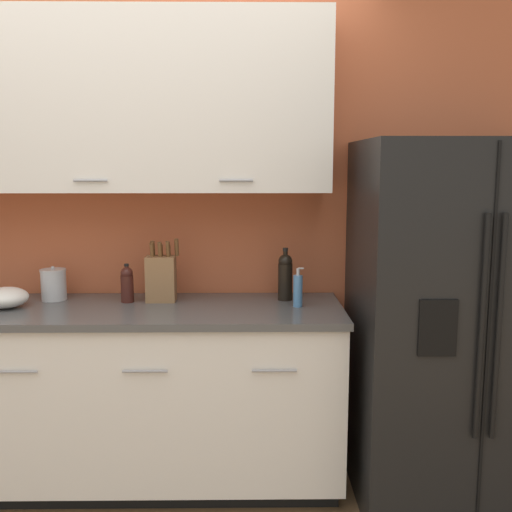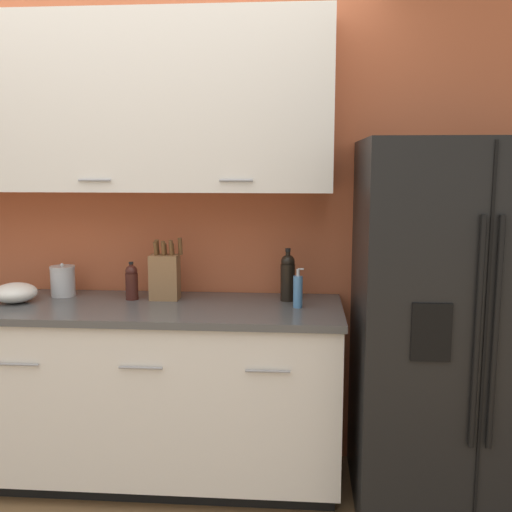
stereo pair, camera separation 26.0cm
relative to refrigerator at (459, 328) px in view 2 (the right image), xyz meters
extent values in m
cube|color=#BC5B38|center=(-1.59, 0.43, 0.43)|extent=(10.00, 0.05, 2.60)
cube|color=white|center=(-1.74, 0.24, 1.05)|extent=(2.29, 0.32, 0.87)
cylinder|color=#99999E|center=(-1.74, 0.07, 0.68)|extent=(0.16, 0.01, 0.01)
cylinder|color=#99999E|center=(-1.05, 0.07, 0.68)|extent=(0.16, 0.01, 0.01)
cube|color=black|center=(-1.74, 0.12, -0.82)|extent=(2.35, 0.54, 0.09)
cube|color=white|center=(-1.74, 0.08, -0.37)|extent=(2.39, 0.62, 0.80)
cube|color=#4C4C4C|center=(-1.74, 0.07, 0.05)|extent=(2.41, 0.64, 0.03)
cylinder|color=#99999E|center=(-2.02, -0.24, -0.15)|extent=(0.20, 0.01, 0.01)
cylinder|color=#99999E|center=(-1.45, -0.24, -0.15)|extent=(0.20, 0.01, 0.01)
cylinder|color=#99999E|center=(-0.88, -0.24, -0.15)|extent=(0.20, 0.01, 0.01)
cube|color=black|center=(0.00, 0.00, 0.00)|extent=(0.94, 0.79, 1.73)
cube|color=black|center=(0.00, -0.40, 0.00)|extent=(0.01, 0.01, 1.70)
cylinder|color=black|center=(-0.03, -0.41, 0.09)|extent=(0.02, 0.02, 0.95)
cylinder|color=black|center=(0.04, -0.41, 0.09)|extent=(0.02, 0.02, 0.95)
cube|color=black|center=(-0.21, -0.40, 0.09)|extent=(0.16, 0.01, 0.24)
cube|color=olive|center=(-1.44, 0.20, 0.18)|extent=(0.15, 0.10, 0.23)
cylinder|color=brown|center=(-1.48, 0.22, 0.33)|extent=(0.02, 0.04, 0.08)
cylinder|color=brown|center=(-1.48, 0.19, 0.33)|extent=(0.02, 0.03, 0.07)
cylinder|color=brown|center=(-1.44, 0.22, 0.32)|extent=(0.02, 0.03, 0.06)
cylinder|color=brown|center=(-1.44, 0.19, 0.33)|extent=(0.02, 0.04, 0.08)
cylinder|color=brown|center=(-1.40, 0.22, 0.32)|extent=(0.02, 0.03, 0.06)
cylinder|color=brown|center=(-1.40, 0.19, 0.34)|extent=(0.02, 0.04, 0.08)
cylinder|color=brown|center=(-1.36, 0.22, 0.34)|extent=(0.02, 0.04, 0.09)
cylinder|color=black|center=(-0.80, 0.22, 0.16)|extent=(0.07, 0.07, 0.19)
sphere|color=black|center=(-0.80, 0.22, 0.27)|extent=(0.07, 0.07, 0.07)
cylinder|color=black|center=(-0.80, 0.22, 0.29)|extent=(0.02, 0.02, 0.06)
cylinder|color=black|center=(-0.80, 0.22, 0.33)|extent=(0.03, 0.03, 0.02)
cylinder|color=#4C7FB2|center=(-0.75, 0.08, 0.14)|extent=(0.05, 0.05, 0.15)
cylinder|color=#B2B2B5|center=(-0.75, 0.08, 0.24)|extent=(0.02, 0.02, 0.04)
cylinder|color=#B2B2B5|center=(-0.74, 0.08, 0.25)|extent=(0.03, 0.01, 0.01)
cylinder|color=#3D1914|center=(-1.60, 0.18, 0.13)|extent=(0.06, 0.06, 0.14)
sphere|color=#3D1914|center=(-1.60, 0.18, 0.21)|extent=(0.06, 0.06, 0.06)
cylinder|color=#3D1914|center=(-1.60, 0.18, 0.23)|extent=(0.02, 0.02, 0.05)
cylinder|color=black|center=(-1.60, 0.18, 0.25)|extent=(0.02, 0.02, 0.01)
cylinder|color=#B7B7BA|center=(-1.99, 0.24, 0.14)|extent=(0.13, 0.13, 0.15)
cylinder|color=#B7B7BA|center=(-1.99, 0.24, 0.22)|extent=(0.13, 0.13, 0.01)
sphere|color=#B7B7BA|center=(-1.99, 0.24, 0.23)|extent=(0.02, 0.02, 0.02)
ellipsoid|color=white|center=(-2.17, 0.07, 0.11)|extent=(0.21, 0.21, 0.10)
camera|label=1|loc=(-0.99, -2.78, 0.76)|focal=42.00mm
camera|label=2|loc=(-0.73, -2.77, 0.76)|focal=42.00mm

